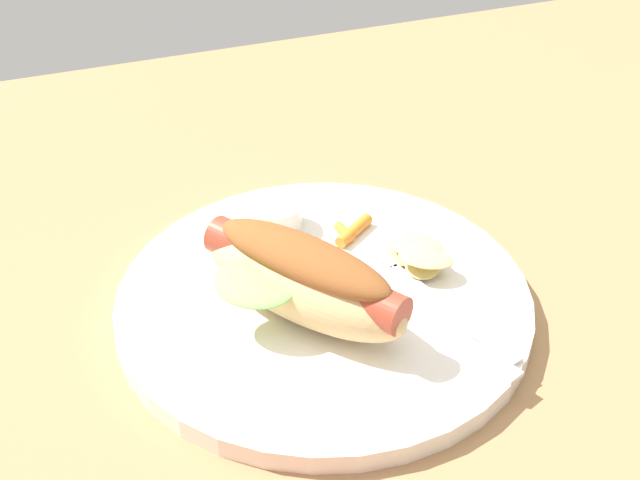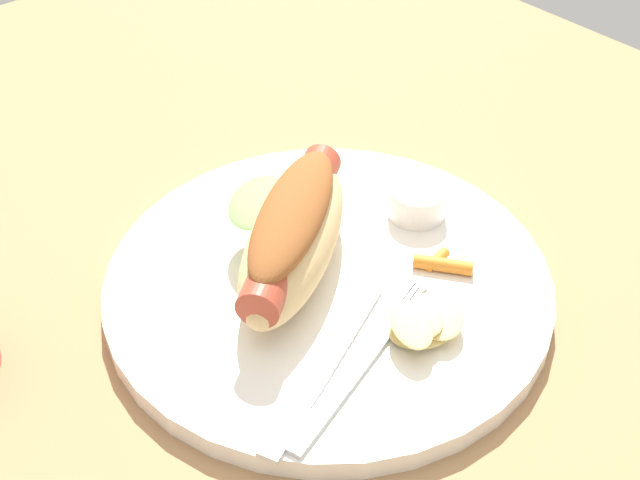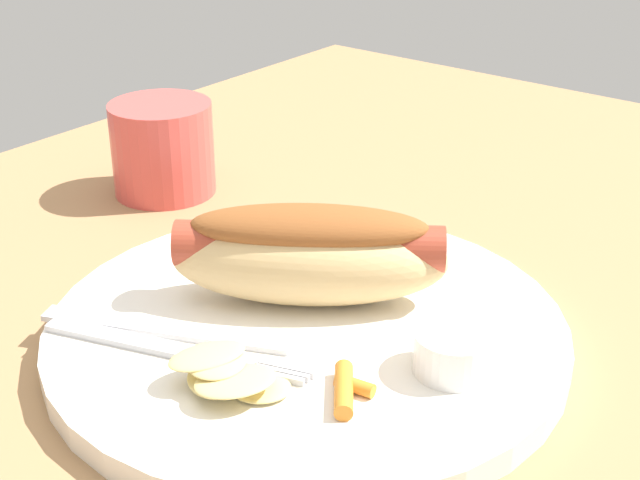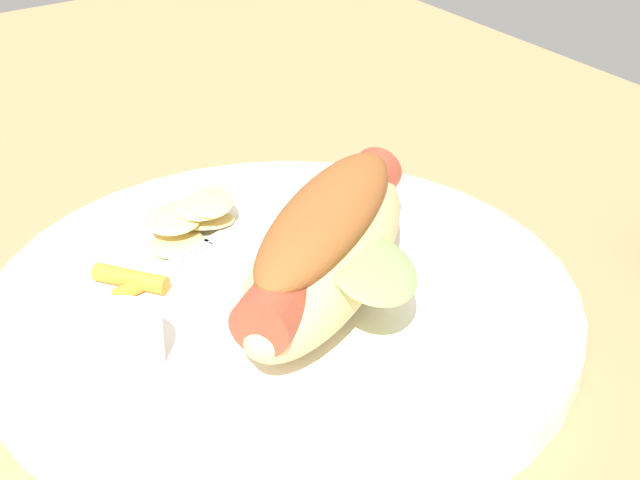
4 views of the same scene
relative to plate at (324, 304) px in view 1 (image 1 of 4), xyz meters
The scene contains 8 objects.
ground_plane 3.38cm from the plate, 118.23° to the right, with size 120.00×90.00×1.80cm, color #9E754C.
plate is the anchor object (origin of this frame).
hot_dog 4.84cm from the plate, 34.01° to the left, with size 14.50×17.09×6.24cm.
sauce_ramekin 9.74cm from the plate, 85.28° to the right, with size 4.36×4.36×2.35cm, color white.
fork 8.48cm from the plate, 152.33° to the left, with size 6.09×15.94×0.40cm.
knife 8.40cm from the plate, 137.27° to the left, with size 15.22×1.40×0.36cm, color silver.
chips_pile 8.30cm from the plate, behind, with size 6.00×7.00×1.98cm.
carrot_garnish 8.01cm from the plate, 126.03° to the right, with size 3.92×3.26×0.99cm.
Camera 1 is at (19.41, 52.84, 46.00)cm, focal length 52.45 mm.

